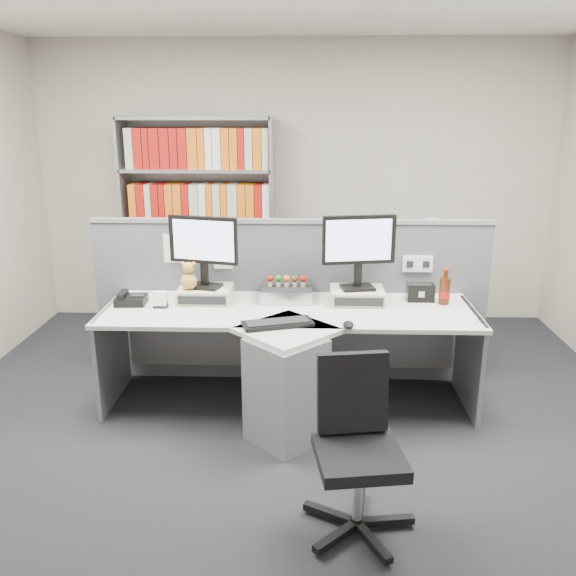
{
  "coord_description": "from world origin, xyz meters",
  "views": [
    {
      "loc": [
        0.13,
        -3.16,
        2.06
      ],
      "look_at": [
        0.0,
        0.65,
        0.92
      ],
      "focal_mm": 37.49,
      "sensor_mm": 36.0,
      "label": 1
    }
  ],
  "objects_px": {
    "desk_phone": "(130,299)",
    "shelving_unit": "(200,228)",
    "monitor_left": "(203,246)",
    "filing_cabinet": "(426,307)",
    "monitor_right": "(359,246)",
    "desk_fan": "(431,237)",
    "speaker": "(420,292)",
    "desk": "(288,356)",
    "mouse": "(348,325)",
    "office_chair": "(356,441)",
    "cola_bottle": "(445,291)",
    "desk_calendar": "(161,301)",
    "keyboard": "(278,323)",
    "desktop_pc": "(287,292)"
  },
  "relations": [
    {
      "from": "desk_phone",
      "to": "shelving_unit",
      "type": "height_order",
      "value": "shelving_unit"
    },
    {
      "from": "monitor_left",
      "to": "filing_cabinet",
      "type": "relative_size",
      "value": 0.74
    },
    {
      "from": "monitor_right",
      "to": "shelving_unit",
      "type": "xyz_separation_m",
      "value": [
        -1.39,
        1.46,
        -0.16
      ]
    },
    {
      "from": "desk_fan",
      "to": "speaker",
      "type": "bearing_deg",
      "value": -104.68
    },
    {
      "from": "desk",
      "to": "mouse",
      "type": "bearing_deg",
      "value": -21.31
    },
    {
      "from": "desk_fan",
      "to": "office_chair",
      "type": "relative_size",
      "value": 0.53
    },
    {
      "from": "monitor_left",
      "to": "desk_phone",
      "type": "xyz_separation_m",
      "value": [
        -0.52,
        -0.09,
        -0.38
      ]
    },
    {
      "from": "monitor_left",
      "to": "cola_bottle",
      "type": "height_order",
      "value": "monitor_left"
    },
    {
      "from": "cola_bottle",
      "to": "desk_phone",
      "type": "bearing_deg",
      "value": -178.09
    },
    {
      "from": "office_chair",
      "to": "desk",
      "type": "bearing_deg",
      "value": 109.13
    },
    {
      "from": "speaker",
      "to": "office_chair",
      "type": "bearing_deg",
      "value": -110.32
    },
    {
      "from": "cola_bottle",
      "to": "desk_calendar",
      "type": "bearing_deg",
      "value": -175.83
    },
    {
      "from": "shelving_unit",
      "to": "filing_cabinet",
      "type": "height_order",
      "value": "shelving_unit"
    },
    {
      "from": "desk_fan",
      "to": "shelving_unit",
      "type": "bearing_deg",
      "value": 167.92
    },
    {
      "from": "mouse",
      "to": "office_chair",
      "type": "relative_size",
      "value": 0.13
    },
    {
      "from": "desk_calendar",
      "to": "cola_bottle",
      "type": "height_order",
      "value": "cola_bottle"
    },
    {
      "from": "monitor_left",
      "to": "office_chair",
      "type": "bearing_deg",
      "value": -56.15
    },
    {
      "from": "monitor_right",
      "to": "filing_cabinet",
      "type": "height_order",
      "value": "monitor_right"
    },
    {
      "from": "speaker",
      "to": "desk_fan",
      "type": "bearing_deg",
      "value": 75.32
    },
    {
      "from": "keyboard",
      "to": "desk_fan",
      "type": "height_order",
      "value": "desk_fan"
    },
    {
      "from": "cola_bottle",
      "to": "filing_cabinet",
      "type": "height_order",
      "value": "cola_bottle"
    },
    {
      "from": "desktop_pc",
      "to": "office_chair",
      "type": "bearing_deg",
      "value": -75.39
    },
    {
      "from": "desk",
      "to": "office_chair",
      "type": "height_order",
      "value": "office_chair"
    },
    {
      "from": "desk",
      "to": "desktop_pc",
      "type": "height_order",
      "value": "desktop_pc"
    },
    {
      "from": "monitor_right",
      "to": "desk_calendar",
      "type": "relative_size",
      "value": 4.51
    },
    {
      "from": "monitor_right",
      "to": "desktop_pc",
      "type": "height_order",
      "value": "monitor_right"
    },
    {
      "from": "speaker",
      "to": "desk_fan",
      "type": "distance_m",
      "value": 1.02
    },
    {
      "from": "filing_cabinet",
      "to": "desk_fan",
      "type": "distance_m",
      "value": 0.64
    },
    {
      "from": "desk",
      "to": "speaker",
      "type": "distance_m",
      "value": 1.09
    },
    {
      "from": "desk_calendar",
      "to": "speaker",
      "type": "height_order",
      "value": "speaker"
    },
    {
      "from": "mouse",
      "to": "desktop_pc",
      "type": "bearing_deg",
      "value": 124.47
    },
    {
      "from": "desk",
      "to": "speaker",
      "type": "bearing_deg",
      "value": 24.7
    },
    {
      "from": "desk",
      "to": "keyboard",
      "type": "distance_m",
      "value": 0.31
    },
    {
      "from": "cola_bottle",
      "to": "desk_fan",
      "type": "bearing_deg",
      "value": 84.73
    },
    {
      "from": "keyboard",
      "to": "desk_phone",
      "type": "bearing_deg",
      "value": 158.94
    },
    {
      "from": "cola_bottle",
      "to": "desk",
      "type": "bearing_deg",
      "value": -161.75
    },
    {
      "from": "mouse",
      "to": "office_chair",
      "type": "xyz_separation_m",
      "value": [
        -0.01,
        -0.94,
        -0.27
      ]
    },
    {
      "from": "shelving_unit",
      "to": "office_chair",
      "type": "xyz_separation_m",
      "value": [
        1.28,
        -2.94,
        -0.51
      ]
    },
    {
      "from": "desktop_pc",
      "to": "cola_bottle",
      "type": "bearing_deg",
      "value": -4.41
    },
    {
      "from": "monitor_left",
      "to": "office_chair",
      "type": "height_order",
      "value": "monitor_left"
    },
    {
      "from": "desk_calendar",
      "to": "speaker",
      "type": "distance_m",
      "value": 1.86
    },
    {
      "from": "desk",
      "to": "filing_cabinet",
      "type": "distance_m",
      "value": 1.85
    },
    {
      "from": "desk",
      "to": "desk_phone",
      "type": "distance_m",
      "value": 1.21
    },
    {
      "from": "mouse",
      "to": "speaker",
      "type": "distance_m",
      "value": 0.81
    },
    {
      "from": "monitor_left",
      "to": "desk_fan",
      "type": "bearing_deg",
      "value": 29.27
    },
    {
      "from": "filing_cabinet",
      "to": "office_chair",
      "type": "xyz_separation_m",
      "value": [
        -0.82,
        -2.5,
        0.12
      ]
    },
    {
      "from": "keyboard",
      "to": "desk_calendar",
      "type": "bearing_deg",
      "value": 157.82
    },
    {
      "from": "shelving_unit",
      "to": "filing_cabinet",
      "type": "distance_m",
      "value": 2.24
    },
    {
      "from": "monitor_left",
      "to": "speaker",
      "type": "distance_m",
      "value": 1.6
    },
    {
      "from": "cola_bottle",
      "to": "shelving_unit",
      "type": "relative_size",
      "value": 0.13
    }
  ]
}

